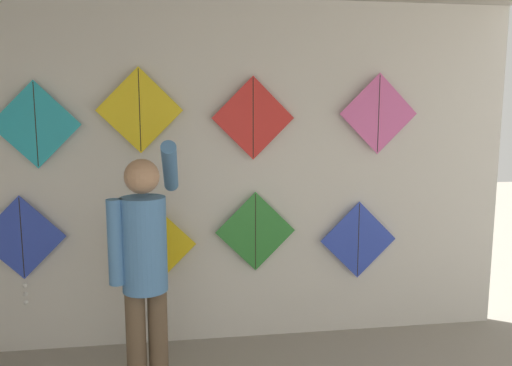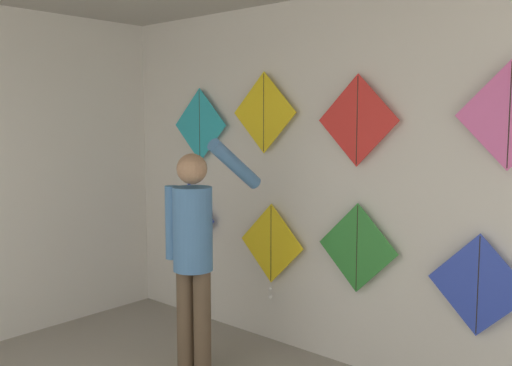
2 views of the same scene
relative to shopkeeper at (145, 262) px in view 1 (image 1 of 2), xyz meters
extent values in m
cube|color=silver|center=(0.44, 0.94, 0.42)|extent=(5.13, 0.06, 2.80)
cylinder|color=brown|center=(-0.07, -0.03, -0.58)|extent=(0.13, 0.13, 0.80)
cylinder|color=brown|center=(0.07, 0.01, -0.58)|extent=(0.13, 0.13, 0.80)
cylinder|color=#4C7FB7|center=(0.00, -0.01, 0.12)|extent=(0.28, 0.28, 0.60)
sphere|color=tan|center=(0.00, -0.01, 0.55)|extent=(0.22, 0.22, 0.22)
cylinder|color=#4C7FB7|center=(-0.16, -0.06, 0.15)|extent=(0.10, 0.10, 0.53)
cylinder|color=#4C7FB7|center=(0.16, 0.26, 0.57)|extent=(0.10, 0.49, 0.39)
cube|color=blue|center=(-1.00, 0.85, -0.03)|extent=(0.66, 0.01, 0.66)
cylinder|color=black|center=(-1.00, 0.85, -0.03)|extent=(0.01, 0.01, 0.63)
sphere|color=white|center=(-1.00, 0.84, -0.41)|extent=(0.04, 0.04, 0.04)
sphere|color=white|center=(-1.00, 0.84, -0.48)|extent=(0.04, 0.04, 0.04)
sphere|color=white|center=(-1.00, 0.84, -0.55)|extent=(0.04, 0.04, 0.04)
cube|color=yellow|center=(0.01, 0.85, -0.13)|extent=(0.66, 0.01, 0.66)
cylinder|color=black|center=(0.01, 0.85, -0.13)|extent=(0.01, 0.01, 0.63)
sphere|color=white|center=(0.01, 0.84, -0.51)|extent=(0.04, 0.04, 0.04)
sphere|color=white|center=(0.01, 0.84, -0.58)|extent=(0.04, 0.04, 0.04)
cube|color=#338C38|center=(0.83, 0.85, -0.04)|extent=(0.66, 0.01, 0.66)
cylinder|color=black|center=(0.83, 0.85, -0.04)|extent=(0.01, 0.01, 0.63)
cube|color=blue|center=(1.71, 0.85, -0.15)|extent=(0.66, 0.01, 0.66)
cylinder|color=black|center=(1.71, 0.85, -0.15)|extent=(0.01, 0.01, 0.63)
cube|color=#28B2C6|center=(-0.84, 0.85, 0.84)|extent=(0.66, 0.01, 0.66)
cylinder|color=black|center=(-0.84, 0.85, 0.84)|extent=(0.01, 0.01, 0.63)
cube|color=yellow|center=(-0.07, 0.85, 0.95)|extent=(0.66, 0.01, 0.66)
cylinder|color=black|center=(-0.07, 0.85, 0.95)|extent=(0.01, 0.01, 0.63)
cube|color=red|center=(0.81, 0.85, 0.88)|extent=(0.66, 0.01, 0.66)
cylinder|color=black|center=(0.81, 0.85, 0.88)|extent=(0.01, 0.01, 0.63)
cube|color=pink|center=(1.86, 0.85, 0.92)|extent=(0.66, 0.01, 0.66)
cylinder|color=black|center=(1.86, 0.85, 0.92)|extent=(0.01, 0.01, 0.63)
camera|label=1|loc=(0.27, -3.11, 0.96)|focal=35.00mm
camera|label=2|loc=(2.98, -2.70, 0.89)|focal=40.00mm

